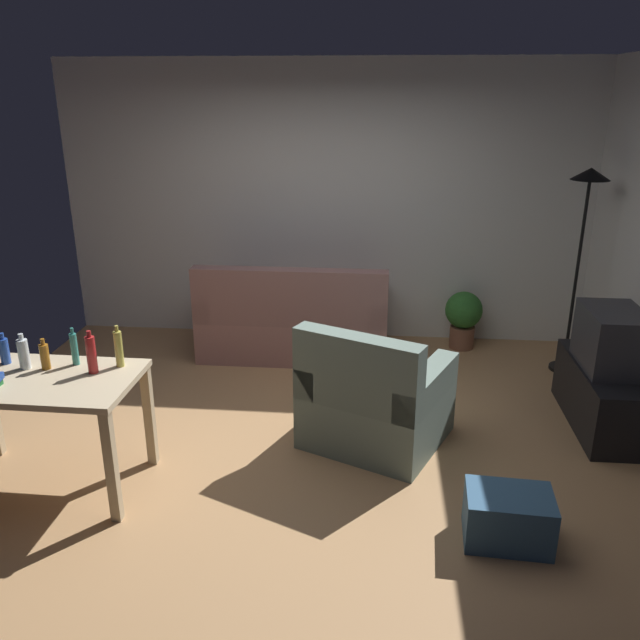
{
  "coord_description": "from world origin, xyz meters",
  "views": [
    {
      "loc": [
        0.53,
        -4.12,
        2.44
      ],
      "look_at": [
        0.1,
        0.5,
        0.75
      ],
      "focal_mm": 36.14,
      "sensor_mm": 36.0,
      "label": 1
    }
  ],
  "objects_px": {
    "bottle_red": "(91,354)",
    "torchiere_lamp": "(585,216)",
    "tv": "(613,339)",
    "bottle_amber": "(45,356)",
    "desk": "(40,394)",
    "tv_stand": "(603,396)",
    "armchair": "(374,402)",
    "bottle_tall": "(74,349)",
    "couch": "(294,324)",
    "bottle_clear": "(24,354)",
    "storage_box": "(508,517)",
    "potted_plant": "(463,316)",
    "bottle_blue": "(4,351)",
    "bottle_squat": "(119,348)"
  },
  "relations": [
    {
      "from": "bottle_amber",
      "to": "tv",
      "type": "bearing_deg",
      "value": 14.96
    },
    {
      "from": "tv",
      "to": "bottle_red",
      "type": "distance_m",
      "value": 3.62
    },
    {
      "from": "torchiere_lamp",
      "to": "bottle_red",
      "type": "height_order",
      "value": "torchiere_lamp"
    },
    {
      "from": "bottle_blue",
      "to": "couch",
      "type": "bearing_deg",
      "value": 53.21
    },
    {
      "from": "tv_stand",
      "to": "desk",
      "type": "xyz_separation_m",
      "value": [
        -3.78,
        -1.14,
        0.41
      ]
    },
    {
      "from": "bottle_tall",
      "to": "bottle_squat",
      "type": "height_order",
      "value": "bottle_squat"
    },
    {
      "from": "torchiere_lamp",
      "to": "bottle_amber",
      "type": "height_order",
      "value": "torchiere_lamp"
    },
    {
      "from": "tv",
      "to": "desk",
      "type": "xyz_separation_m",
      "value": [
        -3.78,
        -1.14,
        -0.05
      ]
    },
    {
      "from": "bottle_clear",
      "to": "storage_box",
      "type": "bearing_deg",
      "value": -7.94
    },
    {
      "from": "tv_stand",
      "to": "bottle_tall",
      "type": "bearing_deg",
      "value": 104.32
    },
    {
      "from": "bottle_red",
      "to": "armchair",
      "type": "bearing_deg",
      "value": 19.58
    },
    {
      "from": "bottle_tall",
      "to": "tv",
      "type": "bearing_deg",
      "value": 14.3
    },
    {
      "from": "desk",
      "to": "tv_stand",
      "type": "bearing_deg",
      "value": 17.52
    },
    {
      "from": "potted_plant",
      "to": "bottle_clear",
      "type": "bearing_deg",
      "value": -140.7
    },
    {
      "from": "bottle_blue",
      "to": "bottle_tall",
      "type": "xyz_separation_m",
      "value": [
        0.46,
        0.03,
        0.02
      ]
    },
    {
      "from": "couch",
      "to": "bottle_amber",
      "type": "distance_m",
      "value": 2.58
    },
    {
      "from": "couch",
      "to": "bottle_red",
      "type": "bearing_deg",
      "value": 66.41
    },
    {
      "from": "torchiere_lamp",
      "to": "tv",
      "type": "bearing_deg",
      "value": -89.8
    },
    {
      "from": "tv",
      "to": "desk",
      "type": "distance_m",
      "value": 3.95
    },
    {
      "from": "tv",
      "to": "bottle_amber",
      "type": "bearing_deg",
      "value": 104.96
    },
    {
      "from": "desk",
      "to": "bottle_clear",
      "type": "height_order",
      "value": "bottle_clear"
    },
    {
      "from": "armchair",
      "to": "bottle_clear",
      "type": "xyz_separation_m",
      "value": [
        -2.2,
        -0.6,
        0.54
      ]
    },
    {
      "from": "storage_box",
      "to": "bottle_tall",
      "type": "bearing_deg",
      "value": 169.35
    },
    {
      "from": "desk",
      "to": "bottle_clear",
      "type": "distance_m",
      "value": 0.28
    },
    {
      "from": "armchair",
      "to": "potted_plant",
      "type": "bearing_deg",
      "value": -89.71
    },
    {
      "from": "couch",
      "to": "storage_box",
      "type": "relative_size",
      "value": 3.66
    },
    {
      "from": "storage_box",
      "to": "bottle_amber",
      "type": "distance_m",
      "value": 2.95
    },
    {
      "from": "tv",
      "to": "desk",
      "type": "height_order",
      "value": "tv"
    },
    {
      "from": "bottle_clear",
      "to": "bottle_tall",
      "type": "height_order",
      "value": "bottle_tall"
    },
    {
      "from": "bottle_amber",
      "to": "potted_plant",
      "type": "bearing_deg",
      "value": 40.53
    },
    {
      "from": "storage_box",
      "to": "bottle_tall",
      "type": "relative_size",
      "value": 1.93
    },
    {
      "from": "bottle_blue",
      "to": "tv",
      "type": "bearing_deg",
      "value": 13.11
    },
    {
      "from": "couch",
      "to": "bottle_clear",
      "type": "height_order",
      "value": "bottle_clear"
    },
    {
      "from": "bottle_blue",
      "to": "bottle_red",
      "type": "bearing_deg",
      "value": -7.93
    },
    {
      "from": "bottle_amber",
      "to": "bottle_tall",
      "type": "xyz_separation_m",
      "value": [
        0.16,
        0.09,
        0.02
      ]
    },
    {
      "from": "couch",
      "to": "bottle_tall",
      "type": "xyz_separation_m",
      "value": [
        -1.12,
        -2.09,
        0.56
      ]
    },
    {
      "from": "armchair",
      "to": "bottle_clear",
      "type": "relative_size",
      "value": 5.01
    },
    {
      "from": "torchiere_lamp",
      "to": "potted_plant",
      "type": "bearing_deg",
      "value": 152.6
    },
    {
      "from": "tv_stand",
      "to": "tv",
      "type": "relative_size",
      "value": 1.83
    },
    {
      "from": "couch",
      "to": "bottle_amber",
      "type": "height_order",
      "value": "bottle_amber"
    },
    {
      "from": "tv",
      "to": "bottle_amber",
      "type": "relative_size",
      "value": 2.95
    },
    {
      "from": "bottle_red",
      "to": "torchiere_lamp",
      "type": "bearing_deg",
      "value": 30.74
    },
    {
      "from": "armchair",
      "to": "bottle_tall",
      "type": "height_order",
      "value": "bottle_tall"
    },
    {
      "from": "desk",
      "to": "bottle_clear",
      "type": "bearing_deg",
      "value": 138.65
    },
    {
      "from": "armchair",
      "to": "bottle_amber",
      "type": "distance_m",
      "value": 2.21
    },
    {
      "from": "armchair",
      "to": "bottle_amber",
      "type": "xyz_separation_m",
      "value": [
        -2.06,
        -0.59,
        0.53
      ]
    },
    {
      "from": "storage_box",
      "to": "bottle_tall",
      "type": "xyz_separation_m",
      "value": [
        -2.68,
        0.5,
        0.72
      ]
    },
    {
      "from": "bottle_blue",
      "to": "bottle_clear",
      "type": "distance_m",
      "value": 0.18
    },
    {
      "from": "tv",
      "to": "torchiere_lamp",
      "type": "distance_m",
      "value": 1.25
    },
    {
      "from": "potted_plant",
      "to": "bottle_amber",
      "type": "height_order",
      "value": "bottle_amber"
    }
  ]
}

